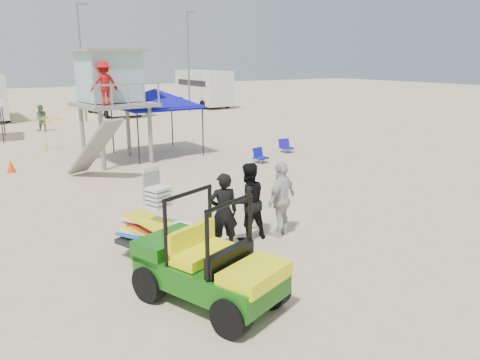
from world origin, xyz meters
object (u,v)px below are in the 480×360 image
lifeguard_tower (110,81)px  utility_cart (209,257)px  man_left (223,212)px  surf_trailer (158,227)px  canopy_blue (155,92)px

lifeguard_tower → utility_cart: bearing=-101.0°
man_left → lifeguard_tower: lifeguard_tower is taller
utility_cart → surf_trailer: (0.01, 2.34, -0.18)m
surf_trailer → man_left: surf_trailer is taller
canopy_blue → man_left: bearing=-105.8°
canopy_blue → lifeguard_tower: bearing=-165.3°
surf_trailer → man_left: bearing=-11.2°
utility_cart → canopy_blue: bearing=70.5°
surf_trailer → lifeguard_tower: lifeguard_tower is taller
utility_cart → surf_trailer: 2.34m
surf_trailer → utility_cart: bearing=-90.2°
canopy_blue → utility_cart: bearing=-109.5°
surf_trailer → canopy_blue: bearing=66.8°
man_left → utility_cart: bearing=71.4°
surf_trailer → lifeguard_tower: 11.09m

